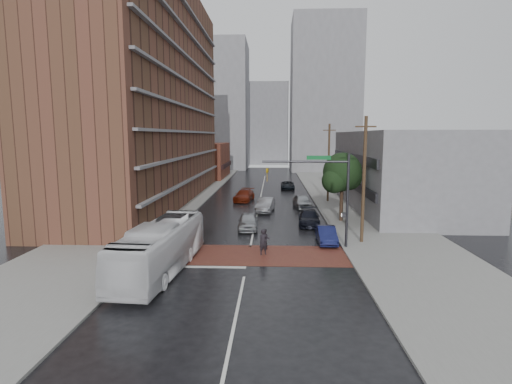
# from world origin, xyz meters

# --- Properties ---
(ground) EXTENTS (160.00, 160.00, 0.00)m
(ground) POSITION_xyz_m (0.00, 0.00, 0.00)
(ground) COLOR black
(ground) RESTS_ON ground
(crosswalk) EXTENTS (14.00, 5.00, 0.02)m
(crosswalk) POSITION_xyz_m (0.00, 0.50, 0.01)
(crosswalk) COLOR brown
(crosswalk) RESTS_ON ground
(sidewalk_west) EXTENTS (9.00, 90.00, 0.15)m
(sidewalk_west) POSITION_xyz_m (-11.50, 25.00, 0.07)
(sidewalk_west) COLOR gray
(sidewalk_west) RESTS_ON ground
(sidewalk_east) EXTENTS (9.00, 90.00, 0.15)m
(sidewalk_east) POSITION_xyz_m (11.50, 25.00, 0.07)
(sidewalk_east) COLOR gray
(sidewalk_east) RESTS_ON ground
(apartment_block) EXTENTS (10.00, 44.00, 28.00)m
(apartment_block) POSITION_xyz_m (-14.00, 24.00, 14.00)
(apartment_block) COLOR brown
(apartment_block) RESTS_ON ground
(storefront_west) EXTENTS (8.00, 16.00, 7.00)m
(storefront_west) POSITION_xyz_m (-12.00, 54.00, 3.50)
(storefront_west) COLOR brown
(storefront_west) RESTS_ON ground
(building_east) EXTENTS (11.00, 26.00, 9.00)m
(building_east) POSITION_xyz_m (16.50, 20.00, 4.50)
(building_east) COLOR gray
(building_east) RESTS_ON ground
(distant_tower_west) EXTENTS (18.00, 16.00, 32.00)m
(distant_tower_west) POSITION_xyz_m (-14.00, 78.00, 16.00)
(distant_tower_west) COLOR gray
(distant_tower_west) RESTS_ON ground
(distant_tower_east) EXTENTS (16.00, 14.00, 36.00)m
(distant_tower_east) POSITION_xyz_m (14.00, 72.00, 18.00)
(distant_tower_east) COLOR gray
(distant_tower_east) RESTS_ON ground
(distant_tower_center) EXTENTS (12.00, 10.00, 24.00)m
(distant_tower_center) POSITION_xyz_m (0.00, 95.00, 12.00)
(distant_tower_center) COLOR gray
(distant_tower_center) RESTS_ON ground
(street_tree) EXTENTS (4.20, 4.10, 6.90)m
(street_tree) POSITION_xyz_m (8.52, 12.03, 4.73)
(street_tree) COLOR #332319
(street_tree) RESTS_ON ground
(signal_mast) EXTENTS (6.50, 0.30, 7.20)m
(signal_mast) POSITION_xyz_m (5.85, 2.50, 4.73)
(signal_mast) COLOR #2D2D33
(signal_mast) RESTS_ON ground
(utility_pole_near) EXTENTS (1.60, 0.26, 10.00)m
(utility_pole_near) POSITION_xyz_m (8.80, 4.00, 5.14)
(utility_pole_near) COLOR #473321
(utility_pole_near) RESTS_ON ground
(utility_pole_far) EXTENTS (1.60, 0.26, 10.00)m
(utility_pole_far) POSITION_xyz_m (8.80, 24.00, 5.14)
(utility_pole_far) COLOR #473321
(utility_pole_far) RESTS_ON ground
(transit_bus) EXTENTS (3.45, 11.44, 3.14)m
(transit_bus) POSITION_xyz_m (-5.28, -3.29, 1.57)
(transit_bus) COLOR silver
(transit_bus) RESTS_ON ground
(pedestrian_a) EXTENTS (0.80, 0.68, 1.85)m
(pedestrian_a) POSITION_xyz_m (1.07, 0.64, 0.93)
(pedestrian_a) COLOR black
(pedestrian_a) RESTS_ON ground
(pedestrian_b) EXTENTS (0.76, 0.60, 1.55)m
(pedestrian_b) POSITION_xyz_m (1.16, 2.03, 0.77)
(pedestrian_b) COLOR #272227
(pedestrian_b) RESTS_ON ground
(car_travel_a) EXTENTS (1.92, 4.46, 1.50)m
(car_travel_a) POSITION_xyz_m (-0.54, 8.46, 0.75)
(car_travel_a) COLOR #A9ACB0
(car_travel_a) RESTS_ON ground
(car_travel_b) EXTENTS (2.28, 4.97, 1.58)m
(car_travel_b) POSITION_xyz_m (0.87, 16.99, 0.79)
(car_travel_b) COLOR #9B9DA2
(car_travel_b) RESTS_ON ground
(car_travel_c) EXTENTS (2.84, 5.40, 1.49)m
(car_travel_c) POSITION_xyz_m (-2.05, 24.36, 0.75)
(car_travel_c) COLOR #661B0B
(car_travel_c) RESTS_ON ground
(suv_travel) EXTENTS (2.12, 4.59, 1.28)m
(suv_travel) POSITION_xyz_m (4.07, 36.35, 0.64)
(suv_travel) COLOR black
(suv_travel) RESTS_ON ground
(car_parked_near) EXTENTS (1.41, 4.03, 1.33)m
(car_parked_near) POSITION_xyz_m (6.01, 4.00, 0.66)
(car_parked_near) COLOR #151949
(car_parked_near) RESTS_ON ground
(car_parked_mid) EXTENTS (2.25, 4.98, 1.42)m
(car_parked_mid) POSITION_xyz_m (5.20, 10.57, 0.71)
(car_parked_mid) COLOR black
(car_parked_mid) RESTS_ON ground
(car_parked_far) EXTENTS (2.34, 4.81, 1.58)m
(car_parked_far) POSITION_xyz_m (5.20, 19.82, 0.79)
(car_parked_far) COLOR #A3A7AB
(car_parked_far) RESTS_ON ground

